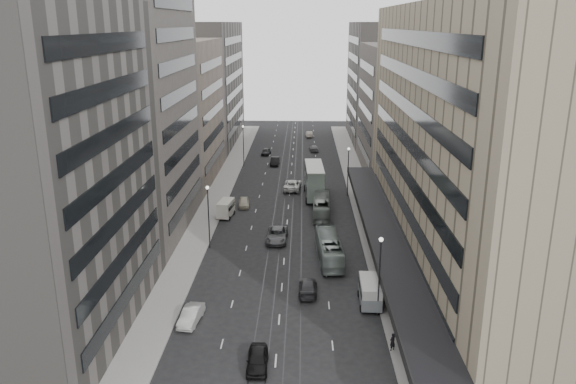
# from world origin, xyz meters

# --- Properties ---
(ground) EXTENTS (220.00, 220.00, 0.00)m
(ground) POSITION_xyz_m (0.00, 0.00, 0.00)
(ground) COLOR black
(ground) RESTS_ON ground
(sidewalk_right) EXTENTS (4.00, 125.00, 0.15)m
(sidewalk_right) POSITION_xyz_m (12.00, 37.50, 0.07)
(sidewalk_right) COLOR gray
(sidewalk_right) RESTS_ON ground
(sidewalk_left) EXTENTS (4.00, 125.00, 0.15)m
(sidewalk_left) POSITION_xyz_m (-12.00, 37.50, 0.07)
(sidewalk_left) COLOR gray
(sidewalk_left) RESTS_ON ground
(department_store) EXTENTS (19.20, 60.00, 30.00)m
(department_store) POSITION_xyz_m (21.45, 8.00, 14.95)
(department_store) COLOR #7E725C
(department_store) RESTS_ON ground
(building_right_mid) EXTENTS (15.00, 28.00, 24.00)m
(building_right_mid) POSITION_xyz_m (21.50, 52.00, 12.00)
(building_right_mid) COLOR #4C4641
(building_right_mid) RESTS_ON ground
(building_right_far) EXTENTS (15.00, 32.00, 28.00)m
(building_right_far) POSITION_xyz_m (21.50, 82.00, 14.00)
(building_right_far) COLOR #65605A
(building_right_far) RESTS_ON ground
(building_left_a) EXTENTS (15.00, 28.00, 30.00)m
(building_left_a) POSITION_xyz_m (-21.50, -8.00, 15.00)
(building_left_a) COLOR #65605A
(building_left_a) RESTS_ON ground
(building_left_b) EXTENTS (15.00, 26.00, 34.00)m
(building_left_b) POSITION_xyz_m (-21.50, 19.00, 17.00)
(building_left_b) COLOR #4C4641
(building_left_b) RESTS_ON ground
(building_left_c) EXTENTS (15.00, 28.00, 25.00)m
(building_left_c) POSITION_xyz_m (-21.50, 46.00, 12.50)
(building_left_c) COLOR #76665C
(building_left_c) RESTS_ON ground
(building_left_d) EXTENTS (15.00, 38.00, 28.00)m
(building_left_d) POSITION_xyz_m (-21.50, 79.00, 14.00)
(building_left_d) COLOR #65605A
(building_left_d) RESTS_ON ground
(lamp_right_near) EXTENTS (0.44, 0.44, 8.32)m
(lamp_right_near) POSITION_xyz_m (9.70, -5.00, 5.20)
(lamp_right_near) COLOR #262628
(lamp_right_near) RESTS_ON ground
(lamp_right_far) EXTENTS (0.44, 0.44, 8.32)m
(lamp_right_far) POSITION_xyz_m (9.70, 35.00, 5.20)
(lamp_right_far) COLOR #262628
(lamp_right_far) RESTS_ON ground
(lamp_left_near) EXTENTS (0.44, 0.44, 8.32)m
(lamp_left_near) POSITION_xyz_m (-9.70, 12.00, 5.20)
(lamp_left_near) COLOR #262628
(lamp_left_near) RESTS_ON ground
(lamp_left_far) EXTENTS (0.44, 0.44, 8.32)m
(lamp_left_far) POSITION_xyz_m (-9.70, 55.00, 5.20)
(lamp_left_far) COLOR #262628
(lamp_left_far) RESTS_ON ground
(bus_near) EXTENTS (3.19, 10.96, 3.01)m
(bus_near) POSITION_xyz_m (5.48, 8.59, 1.51)
(bus_near) COLOR gray
(bus_near) RESTS_ON ground
(bus_far) EXTENTS (2.77, 10.38, 2.87)m
(bus_far) POSITION_xyz_m (5.05, 25.15, 1.43)
(bus_far) COLOR gray
(bus_far) RESTS_ON ground
(double_decker) EXTENTS (3.38, 10.05, 5.44)m
(double_decker) POSITION_xyz_m (4.13, 34.21, 2.94)
(double_decker) COLOR slate
(double_decker) RESTS_ON ground
(vw_microbus) EXTENTS (2.33, 4.92, 2.63)m
(vw_microbus) POSITION_xyz_m (9.20, -2.63, 1.46)
(vw_microbus) COLOR slate
(vw_microbus) RESTS_ON ground
(panel_van) EXTENTS (2.43, 4.26, 2.55)m
(panel_van) POSITION_xyz_m (-9.20, 23.95, 1.41)
(panel_van) COLOR beige
(panel_van) RESTS_ON ground
(sedan_0) EXTENTS (1.86, 4.44, 1.50)m
(sedan_0) POSITION_xyz_m (-1.49, -14.01, 0.75)
(sedan_0) COLOR black
(sedan_0) RESTS_ON ground
(sedan_1) EXTENTS (2.09, 4.62, 1.47)m
(sedan_1) POSITION_xyz_m (-8.50, -6.74, 0.74)
(sedan_1) COLOR #B8B9B4
(sedan_1) RESTS_ON ground
(sedan_2) EXTENTS (2.87, 5.91, 1.62)m
(sedan_2) POSITION_xyz_m (-1.15, 14.66, 0.81)
(sedan_2) COLOR #565658
(sedan_2) RESTS_ON ground
(sedan_3) EXTENTS (2.07, 4.89, 1.41)m
(sedan_3) POSITION_xyz_m (2.85, -0.34, 0.70)
(sedan_3) COLOR #2A2A2D
(sedan_3) RESTS_ON ground
(sedan_4) EXTENTS (2.06, 4.32, 1.43)m
(sedan_4) POSITION_xyz_m (-7.03, 29.01, 0.71)
(sedan_4) COLOR #B6AD97
(sedan_4) RESTS_ON ground
(sedan_5) EXTENTS (1.79, 4.74, 1.54)m
(sedan_5) POSITION_xyz_m (-3.47, 56.19, 0.77)
(sedan_5) COLOR black
(sedan_5) RESTS_ON ground
(sedan_6) EXTENTS (3.28, 6.38, 1.72)m
(sedan_6) POSITION_xyz_m (0.46, 38.68, 0.86)
(sedan_6) COLOR silver
(sedan_6) RESTS_ON ground
(sedan_7) EXTENTS (2.26, 4.70, 1.32)m
(sedan_7) POSITION_xyz_m (4.69, 69.23, 0.66)
(sedan_7) COLOR slate
(sedan_7) RESTS_ON ground
(sedan_8) EXTENTS (2.14, 4.34, 1.43)m
(sedan_8) POSITION_xyz_m (-5.86, 65.36, 0.71)
(sedan_8) COLOR #242426
(sedan_8) RESTS_ON ground
(sedan_9) EXTENTS (1.76, 4.47, 1.45)m
(sedan_9) POSITION_xyz_m (3.78, 85.74, 0.73)
(sedan_9) COLOR beige
(sedan_9) RESTS_ON ground
(pedestrian) EXTENTS (0.72, 0.68, 1.66)m
(pedestrian) POSITION_xyz_m (10.20, -11.32, 0.98)
(pedestrian) COLOR black
(pedestrian) RESTS_ON sidewalk_right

